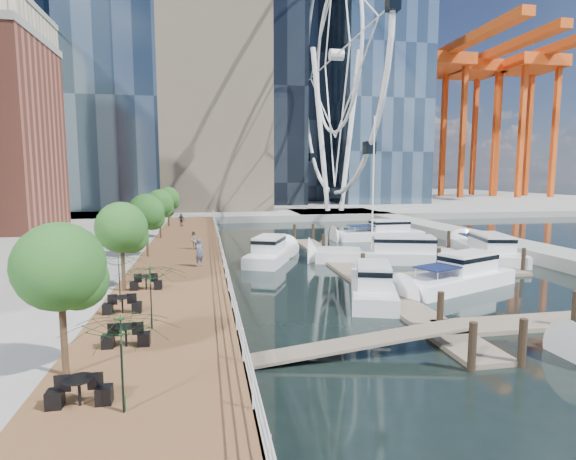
# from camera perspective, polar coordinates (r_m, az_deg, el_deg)

# --- Properties ---
(ground) EXTENTS (520.00, 520.00, 0.00)m
(ground) POSITION_cam_1_polar(r_m,az_deg,el_deg) (22.18, 9.17, -11.32)
(ground) COLOR black
(ground) RESTS_ON ground
(boardwalk) EXTENTS (6.00, 60.00, 1.00)m
(boardwalk) POSITION_cam_1_polar(r_m,az_deg,el_deg) (35.44, -13.28, -3.66)
(boardwalk) COLOR brown
(boardwalk) RESTS_ON ground
(seawall) EXTENTS (0.25, 60.00, 1.00)m
(seawall) POSITION_cam_1_polar(r_m,az_deg,el_deg) (35.41, -8.41, -3.56)
(seawall) COLOR #595954
(seawall) RESTS_ON ground
(land_far) EXTENTS (200.00, 114.00, 1.00)m
(land_far) POSITION_cam_1_polar(r_m,az_deg,el_deg) (122.18, -7.14, 3.92)
(land_far) COLOR gray
(land_far) RESTS_ON ground
(breakwater) EXTENTS (4.00, 60.00, 1.00)m
(breakwater) POSITION_cam_1_polar(r_m,az_deg,el_deg) (48.64, 23.61, -1.20)
(breakwater) COLOR gray
(breakwater) RESTS_ON ground
(pier) EXTENTS (14.00, 12.00, 1.00)m
(pier) POSITION_cam_1_polar(r_m,az_deg,el_deg) (75.14, 5.91, 2.04)
(pier) COLOR gray
(pier) RESTS_ON ground
(railing) EXTENTS (0.10, 60.00, 1.05)m
(railing) POSITION_cam_1_polar(r_m,az_deg,el_deg) (35.24, -8.61, -1.92)
(railing) COLOR white
(railing) RESTS_ON boardwalk
(floating_docks) EXTENTS (16.00, 34.00, 2.60)m
(floating_docks) POSITION_cam_1_polar(r_m,az_deg,el_deg) (34.04, 16.21, -4.20)
(floating_docks) COLOR #6D6051
(floating_docks) RESTS_ON ground
(ferris_wheel) EXTENTS (5.80, 45.60, 47.80)m
(ferris_wheel) POSITION_cam_1_polar(r_m,az_deg,el_deg) (77.23, 6.17, 21.18)
(ferris_wheel) COLOR white
(ferris_wheel) RESTS_ON ground
(port_cranes) EXTENTS (40.00, 52.00, 38.00)m
(port_cranes) POSITION_cam_1_polar(r_m,az_deg,el_deg) (138.23, 22.85, 11.88)
(port_cranes) COLOR #D84C14
(port_cranes) RESTS_ON ground
(street_trees) EXTENTS (2.60, 42.60, 4.60)m
(street_trees) POSITION_cam_1_polar(r_m,az_deg,el_deg) (34.16, -17.56, 2.22)
(street_trees) COLOR #3F2B1C
(street_trees) RESTS_ON ground
(cafe_tables) EXTENTS (2.50, 13.70, 0.74)m
(cafe_tables) POSITION_cam_1_polar(r_m,az_deg,el_deg) (18.92, -20.10, -10.56)
(cafe_tables) COLOR black
(cafe_tables) RESTS_ON ground
(yacht_foreground) EXTENTS (9.50, 5.85, 2.15)m
(yacht_foreground) POSITION_cam_1_polar(r_m,az_deg,el_deg) (29.73, 20.64, -6.96)
(yacht_foreground) COLOR white
(yacht_foreground) RESTS_ON ground
(pedestrian_near) EXTENTS (0.79, 0.79, 1.85)m
(pedestrian_near) POSITION_cam_1_polar(r_m,az_deg,el_deg) (29.82, -11.16, -2.82)
(pedestrian_near) COLOR #545670
(pedestrian_near) RESTS_ON boardwalk
(pedestrian_mid) EXTENTS (0.92, 0.93, 1.51)m
(pedestrian_mid) POSITION_cam_1_polar(r_m,az_deg,el_deg) (36.88, -11.95, -1.24)
(pedestrian_mid) COLOR gray
(pedestrian_mid) RESTS_ON boardwalk
(pedestrian_far) EXTENTS (0.96, 0.80, 1.54)m
(pedestrian_far) POSITION_cam_1_polar(r_m,az_deg,el_deg) (53.60, -13.39, 1.27)
(pedestrian_far) COLOR #343641
(pedestrian_far) RESTS_ON boardwalk
(moored_yachts) EXTENTS (23.69, 34.28, 11.50)m
(moored_yachts) POSITION_cam_1_polar(r_m,az_deg,el_deg) (36.71, 13.58, -4.10)
(moored_yachts) COLOR silver
(moored_yachts) RESTS_ON ground
(cafe_seating) EXTENTS (5.01, 13.59, 2.58)m
(cafe_seating) POSITION_cam_1_polar(r_m,az_deg,el_deg) (17.01, -19.14, -9.43)
(cafe_seating) COLOR #0F3818
(cafe_seating) RESTS_ON ground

